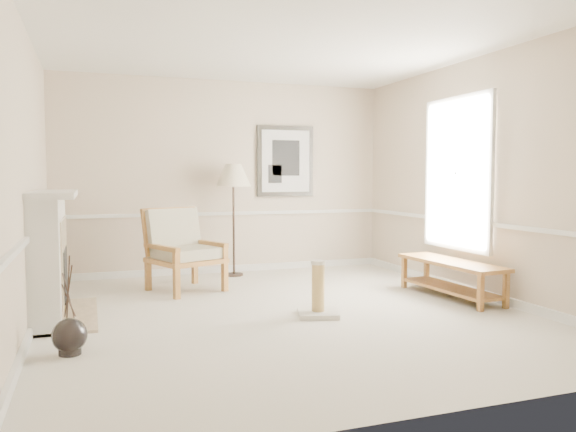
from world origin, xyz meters
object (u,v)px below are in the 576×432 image
at_px(floor_vase, 70,336).
at_px(scratching_post, 318,298).
at_px(floor_lamp, 233,178).
at_px(armchair, 181,246).
at_px(bench, 451,273).

relative_size(floor_vase, scratching_post, 1.40).
bearing_deg(floor_lamp, scratching_post, -84.58).
relative_size(armchair, bench, 0.69).
height_order(floor_lamp, scratching_post, floor_lamp).
distance_m(armchair, floor_lamp, 1.46).
bearing_deg(floor_lamp, bench, -47.75).
relative_size(bench, scratching_post, 2.70).
xyz_separation_m(armchair, floor_lamp, (0.89, 0.77, 0.86)).
bearing_deg(armchair, bench, -50.03).
xyz_separation_m(floor_vase, scratching_post, (2.41, 0.51, 0.03)).
distance_m(floor_lamp, scratching_post, 2.93).
bearing_deg(floor_lamp, armchair, -139.10).
height_order(floor_vase, floor_lamp, floor_lamp).
height_order(bench, scratching_post, scratching_post).
xyz_separation_m(floor_vase, bench, (4.28, 0.82, 0.15)).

